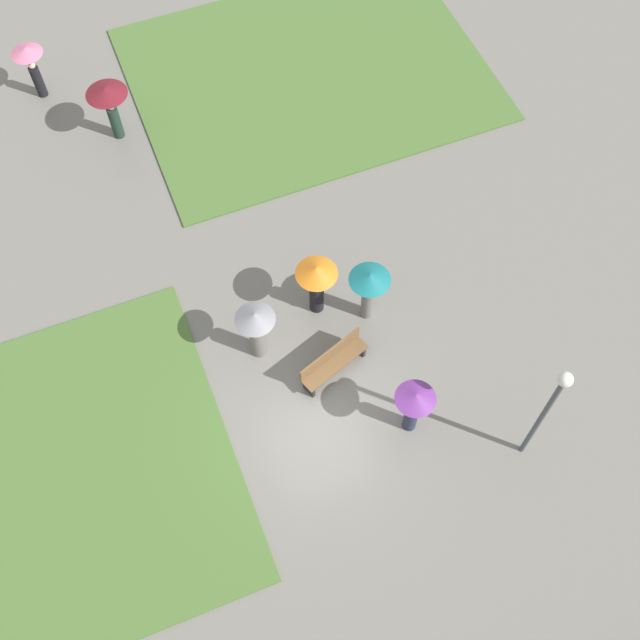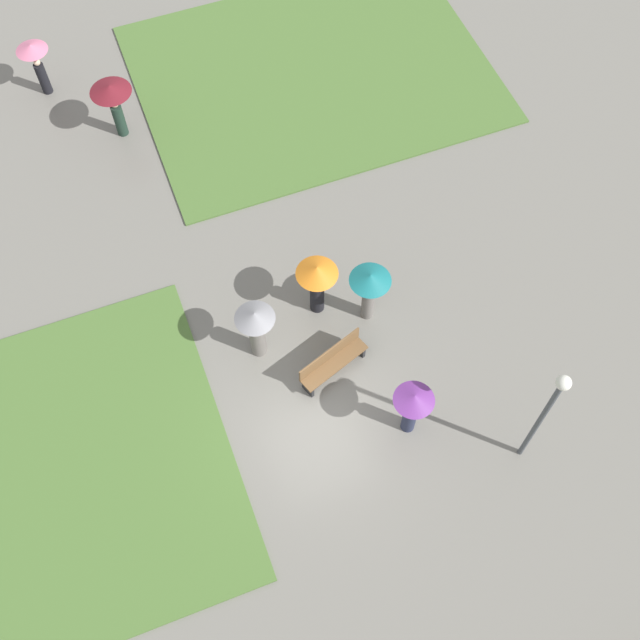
# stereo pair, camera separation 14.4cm
# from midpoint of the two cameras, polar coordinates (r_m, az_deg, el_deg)

# --- Properties ---
(ground_plane) EXTENTS (90.00, 90.00, 0.00)m
(ground_plane) POSITION_cam_midpoint_polar(r_m,az_deg,el_deg) (19.37, -0.32, -6.84)
(ground_plane) COLOR slate
(lawn_patch_near) EXTENTS (7.52, 8.05, 0.06)m
(lawn_patch_near) POSITION_cam_midpoint_polar(r_m,az_deg,el_deg) (19.71, -17.70, -10.56)
(lawn_patch_near) COLOR #4C7033
(lawn_patch_near) RESTS_ON ground_plane
(lawn_patch_far) EXTENTS (10.59, 8.32, 0.06)m
(lawn_patch_far) POSITION_cam_midpoint_polar(r_m,az_deg,el_deg) (25.90, -1.00, 17.13)
(lawn_patch_far) COLOR #4C7033
(lawn_patch_far) RESTS_ON ground_plane
(park_bench) EXTENTS (1.90, 1.01, 0.90)m
(park_bench) POSITION_cam_midpoint_polar(r_m,az_deg,el_deg) (19.45, 0.71, -2.92)
(park_bench) COLOR brown
(park_bench) RESTS_ON ground_plane
(lamp_post) EXTENTS (0.32, 0.32, 4.04)m
(lamp_post) POSITION_cam_midpoint_polar(r_m,az_deg,el_deg) (17.26, 15.76, -5.86)
(lamp_post) COLOR #474C51
(lamp_post) RESTS_ON ground_plane
(crowd_person_purple) EXTENTS (0.95, 0.95, 1.78)m
(crowd_person_purple) POSITION_cam_midpoint_polar(r_m,az_deg,el_deg) (18.24, 6.48, -5.96)
(crowd_person_purple) COLOR #282D47
(crowd_person_purple) RESTS_ON ground_plane
(crowd_person_grey) EXTENTS (0.97, 0.97, 1.85)m
(crowd_person_grey) POSITION_cam_midpoint_polar(r_m,az_deg,el_deg) (19.10, -4.77, -0.52)
(crowd_person_grey) COLOR slate
(crowd_person_grey) RESTS_ON ground_plane
(crowd_person_orange) EXTENTS (1.05, 1.05, 1.88)m
(crowd_person_orange) POSITION_cam_midpoint_polar(r_m,az_deg,el_deg) (19.55, -0.46, 2.92)
(crowd_person_orange) COLOR black
(crowd_person_orange) RESTS_ON ground_plane
(crowd_person_teal) EXTENTS (1.03, 1.03, 1.86)m
(crowd_person_teal) POSITION_cam_midpoint_polar(r_m,az_deg,el_deg) (19.48, 3.31, 2.45)
(crowd_person_teal) COLOR slate
(crowd_person_teal) RESTS_ON ground_plane
(lone_walker_far_path) EXTENTS (0.93, 0.93, 1.79)m
(lone_walker_far_path) POSITION_cam_midpoint_polar(r_m,az_deg,el_deg) (25.87, -20.05, 16.83)
(lone_walker_far_path) COLOR black
(lone_walker_far_path) RESTS_ON ground_plane
(lone_walker_mid_plaza) EXTENTS (1.17, 1.17, 1.86)m
(lone_walker_mid_plaza) POSITION_cam_midpoint_polar(r_m,az_deg,el_deg) (23.91, -14.97, 14.88)
(lone_walker_mid_plaza) COLOR #1E3328
(lone_walker_mid_plaza) RESTS_ON ground_plane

